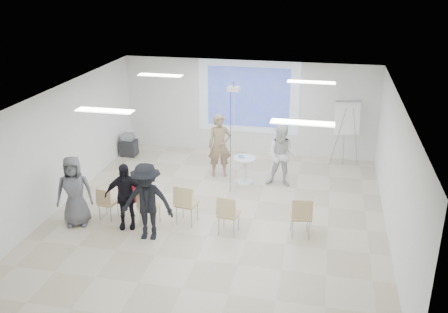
% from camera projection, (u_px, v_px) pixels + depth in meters
% --- Properties ---
extents(floor, '(8.00, 9.00, 0.10)m').
position_uv_depth(floor, '(217.00, 217.00, 12.23)').
color(floor, beige).
rests_on(floor, ground).
extents(ceiling, '(8.00, 9.00, 0.10)m').
position_uv_depth(ceiling, '(217.00, 94.00, 11.11)').
color(ceiling, white).
rests_on(ceiling, wall_back).
extents(wall_back, '(8.00, 0.10, 3.00)m').
position_uv_depth(wall_back, '(248.00, 107.00, 15.82)').
color(wall_back, silver).
rests_on(wall_back, floor).
extents(wall_left, '(0.10, 9.00, 3.00)m').
position_uv_depth(wall_left, '(59.00, 146.00, 12.46)').
color(wall_left, silver).
rests_on(wall_left, floor).
extents(wall_right, '(0.10, 9.00, 3.00)m').
position_uv_depth(wall_right, '(398.00, 173.00, 10.89)').
color(wall_right, silver).
rests_on(wall_right, floor).
extents(projection_halo, '(3.20, 0.01, 2.30)m').
position_uv_depth(projection_halo, '(248.00, 97.00, 15.63)').
color(projection_halo, silver).
rests_on(projection_halo, wall_back).
extents(projection_image, '(2.60, 0.01, 1.90)m').
position_uv_depth(projection_image, '(248.00, 97.00, 15.62)').
color(projection_image, '#364BB8').
rests_on(projection_image, wall_back).
extents(pedestal_table, '(0.82, 0.82, 0.78)m').
position_uv_depth(pedestal_table, '(244.00, 169.00, 13.88)').
color(pedestal_table, white).
rests_on(pedestal_table, floor).
extents(player_left, '(0.87, 0.71, 2.07)m').
position_uv_depth(player_left, '(220.00, 142.00, 14.17)').
color(player_left, '#927659').
rests_on(player_left, floor).
extents(player_right, '(0.96, 0.78, 1.94)m').
position_uv_depth(player_right, '(282.00, 153.00, 13.54)').
color(player_right, white).
rests_on(player_right, floor).
extents(controller_left, '(0.08, 0.14, 0.04)m').
position_uv_depth(controller_left, '(228.00, 128.00, 14.25)').
color(controller_left, white).
rests_on(controller_left, player_left).
extents(controller_right, '(0.04, 0.12, 0.04)m').
position_uv_depth(controller_right, '(277.00, 137.00, 13.68)').
color(controller_right, white).
rests_on(controller_right, player_right).
extents(chair_far_left, '(0.44, 0.46, 0.82)m').
position_uv_depth(chair_far_left, '(106.00, 201.00, 11.86)').
color(chair_far_left, tan).
rests_on(chair_far_left, floor).
extents(chair_left_mid, '(0.54, 0.56, 0.89)m').
position_uv_depth(chair_left_mid, '(129.00, 197.00, 11.99)').
color(chair_left_mid, tan).
rests_on(chair_left_mid, floor).
extents(chair_left_inner, '(0.48, 0.51, 0.90)m').
position_uv_depth(chair_left_inner, '(148.00, 205.00, 11.57)').
color(chair_left_inner, tan).
rests_on(chair_left_inner, floor).
extents(chair_center, '(0.53, 0.56, 1.01)m').
position_uv_depth(chair_center, '(185.00, 202.00, 11.60)').
color(chair_center, tan).
rests_on(chair_center, floor).
extents(chair_right_inner, '(0.50, 0.53, 0.95)m').
position_uv_depth(chair_right_inner, '(228.00, 212.00, 11.18)').
color(chair_right_inner, tan).
rests_on(chair_right_inner, floor).
extents(chair_right_far, '(0.53, 0.56, 0.98)m').
position_uv_depth(chair_right_far, '(301.00, 214.00, 11.04)').
color(chair_right_far, tan).
rests_on(chair_right_far, floor).
extents(red_jacket, '(0.48, 0.26, 0.45)m').
position_uv_depth(red_jacket, '(127.00, 192.00, 11.78)').
color(red_jacket, '#A91420').
rests_on(red_jacket, chair_left_mid).
extents(laptop, '(0.36, 0.29, 0.03)m').
position_uv_depth(laptop, '(150.00, 205.00, 11.67)').
color(laptop, black).
rests_on(laptop, chair_left_inner).
extents(audience_left, '(1.19, 0.89, 1.83)m').
position_uv_depth(audience_left, '(125.00, 191.00, 11.37)').
color(audience_left, black).
rests_on(audience_left, floor).
extents(audience_mid, '(1.38, 0.84, 2.03)m').
position_uv_depth(audience_mid, '(147.00, 197.00, 10.87)').
color(audience_mid, black).
rests_on(audience_mid, floor).
extents(audience_outer, '(1.08, 0.88, 1.91)m').
position_uv_depth(audience_outer, '(74.00, 187.00, 11.49)').
color(audience_outer, '#5C5C61').
rests_on(audience_outer, floor).
extents(flipchart_easel, '(0.87, 0.67, 2.04)m').
position_uv_depth(flipchart_easel, '(347.00, 118.00, 14.72)').
color(flipchart_easel, '#96989F').
rests_on(flipchart_easel, floor).
extents(av_cart, '(0.51, 0.41, 0.75)m').
position_uv_depth(av_cart, '(129.00, 145.00, 15.90)').
color(av_cart, black).
rests_on(av_cart, floor).
extents(ceiling_projector, '(0.30, 0.25, 3.00)m').
position_uv_depth(ceiling_projector, '(234.00, 94.00, 12.58)').
color(ceiling_projector, white).
rests_on(ceiling_projector, ceiling).
extents(fluor_panel_nw, '(1.20, 0.30, 0.02)m').
position_uv_depth(fluor_panel_nw, '(160.00, 75.00, 13.35)').
color(fluor_panel_nw, white).
rests_on(fluor_panel_nw, ceiling).
extents(fluor_panel_ne, '(1.20, 0.30, 0.02)m').
position_uv_depth(fluor_panel_ne, '(311.00, 82.00, 12.58)').
color(fluor_panel_ne, white).
rests_on(fluor_panel_ne, ceiling).
extents(fluor_panel_sw, '(1.20, 0.30, 0.02)m').
position_uv_depth(fluor_panel_sw, '(105.00, 111.00, 10.16)').
color(fluor_panel_sw, white).
rests_on(fluor_panel_sw, ceiling).
extents(fluor_panel_se, '(1.20, 0.30, 0.02)m').
position_uv_depth(fluor_panel_se, '(302.00, 123.00, 9.39)').
color(fluor_panel_se, white).
rests_on(fluor_panel_se, ceiling).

